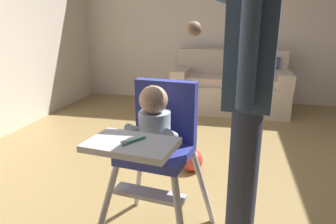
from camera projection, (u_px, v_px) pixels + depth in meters
The scene contains 6 objects.
ground at pixel (204, 190), 2.47m from camera, with size 6.32×7.24×0.10m, color #967B4A.
wall_far at pixel (227, 14), 4.74m from camera, with size 5.52×0.06×2.75m, color silver.
couch at pixel (231, 87), 4.52m from camera, with size 1.63×0.86×0.86m.
high_chair at pixel (156, 136), 1.66m from camera, with size 0.68×0.78×0.96m.
adult_standing at pixel (249, 87), 1.42m from camera, with size 0.51×0.54×1.71m.
toy_ball at pixel (192, 160), 2.67m from camera, with size 0.20×0.20×0.20m, color #D13D33.
Camera 1 is at (0.19, -2.20, 1.26)m, focal length 32.58 mm.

